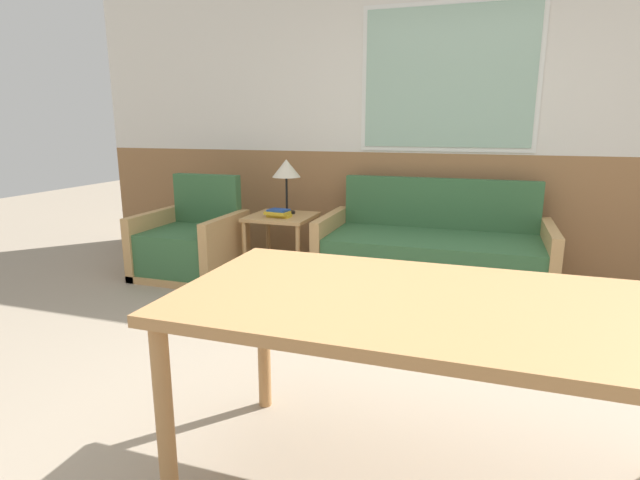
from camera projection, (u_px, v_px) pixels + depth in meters
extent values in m
plane|color=gray|center=(383.00, 414.00, 2.35)|extent=(16.00, 16.00, 0.00)
cube|color=#996B42|center=(441.00, 211.00, 4.65)|extent=(7.20, 0.06, 1.07)
cube|color=silver|center=(449.00, 59.00, 4.35)|extent=(7.20, 0.06, 1.63)
cube|color=white|center=(448.00, 78.00, 4.35)|extent=(1.53, 0.01, 1.27)
cube|color=#99BCA8|center=(448.00, 78.00, 4.34)|extent=(1.45, 0.02, 1.19)
cube|color=tan|center=(430.00, 282.00, 4.20)|extent=(1.85, 0.88, 0.06)
cube|color=#38663D|center=(431.00, 259.00, 4.13)|extent=(1.69, 0.80, 0.37)
cube|color=#38663D|center=(439.00, 203.00, 4.42)|extent=(1.69, 0.10, 0.44)
cube|color=tan|center=(330.00, 245.00, 4.41)|extent=(0.08, 0.88, 0.57)
cube|color=tan|center=(548.00, 262.00, 3.87)|extent=(0.08, 0.88, 0.57)
cube|color=tan|center=(191.00, 272.00, 4.49)|extent=(0.82, 0.77, 0.06)
cube|color=#38663D|center=(189.00, 250.00, 4.43)|extent=(0.66, 0.69, 0.36)
cube|color=#38663D|center=(207.00, 199.00, 4.66)|extent=(0.66, 0.10, 0.45)
cube|color=tan|center=(155.00, 242.00, 4.55)|extent=(0.08, 0.77, 0.56)
cube|color=tan|center=(227.00, 248.00, 4.32)|extent=(0.08, 0.77, 0.56)
cube|color=tan|center=(282.00, 217.00, 4.46)|extent=(0.56, 0.56, 0.03)
cylinder|color=tan|center=(245.00, 250.00, 4.36)|extent=(0.04, 0.04, 0.50)
cylinder|color=tan|center=(298.00, 255.00, 4.21)|extent=(0.04, 0.04, 0.50)
cylinder|color=tan|center=(268.00, 238.00, 4.83)|extent=(0.04, 0.04, 0.50)
cylinder|color=tan|center=(317.00, 242.00, 4.67)|extent=(0.04, 0.04, 0.50)
cylinder|color=black|center=(287.00, 212.00, 4.54)|extent=(0.15, 0.15, 0.02)
cylinder|color=black|center=(287.00, 194.00, 4.50)|extent=(0.02, 0.02, 0.31)
cone|color=beige|center=(286.00, 168.00, 4.45)|extent=(0.25, 0.25, 0.16)
cube|color=gold|center=(279.00, 216.00, 4.36)|extent=(0.21, 0.11, 0.03)
cube|color=gold|center=(277.00, 213.00, 4.34)|extent=(0.21, 0.16, 0.03)
cube|color=#234799|center=(278.00, 210.00, 4.35)|extent=(0.18, 0.15, 0.02)
cube|color=#B27F4C|center=(437.00, 305.00, 1.65)|extent=(1.76, 0.89, 0.04)
cylinder|color=#B27F4C|center=(165.00, 427.00, 1.64)|extent=(0.06, 0.06, 0.73)
cylinder|color=#B27F4C|center=(264.00, 335.00, 2.35)|extent=(0.06, 0.06, 0.73)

